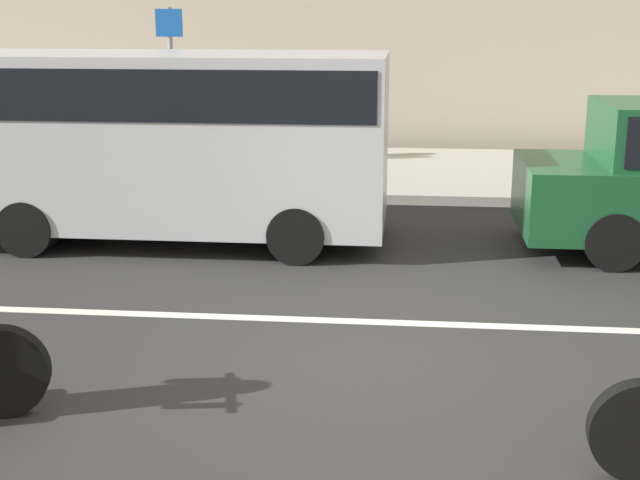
% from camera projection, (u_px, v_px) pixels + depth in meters
% --- Properties ---
extents(ground_plane, '(80.00, 80.00, 0.00)m').
position_uv_depth(ground_plane, '(373.00, 361.00, 7.04)').
color(ground_plane, '#2B2B2B').
extents(sidewalk_slab, '(40.00, 4.40, 0.14)m').
position_uv_depth(sidewalk_slab, '(393.00, 172.00, 14.72)').
color(sidewalk_slab, '#A8A399').
rests_on(sidewalk_slab, ground_plane).
extents(lane_marking_stripe, '(18.00, 0.14, 0.01)m').
position_uv_depth(lane_marking_stripe, '(474.00, 325.00, 7.82)').
color(lane_marking_stripe, silver).
rests_on(lane_marking_stripe, ground_plane).
extents(parked_van_silver, '(4.97, 1.96, 2.23)m').
position_uv_depth(parked_van_silver, '(176.00, 134.00, 10.38)').
color(parked_van_silver, '#B2B5BA').
rests_on(parked_van_silver, ground_plane).
extents(street_sign_post, '(0.44, 0.08, 2.61)m').
position_uv_depth(street_sign_post, '(171.00, 72.00, 14.44)').
color(street_sign_post, gray).
rests_on(street_sign_post, sidewalk_slab).
extents(pedestrian_bystander, '(0.34, 0.34, 1.67)m').
position_uv_depth(pedestrian_bystander, '(280.00, 104.00, 15.26)').
color(pedestrian_bystander, black).
rests_on(pedestrian_bystander, sidewalk_slab).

